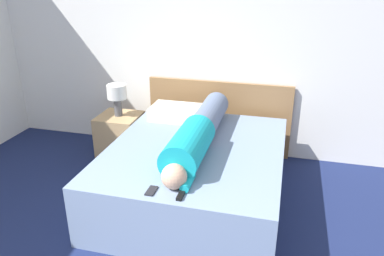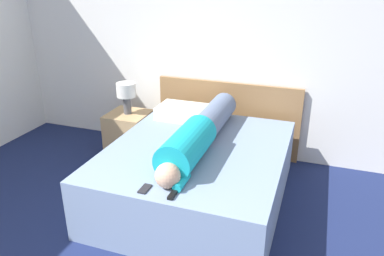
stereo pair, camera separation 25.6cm
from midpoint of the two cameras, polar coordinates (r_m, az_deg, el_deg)
wall_back at (r=4.37m, az=0.82°, el=12.70°), size 6.39×0.06×2.60m
bed at (r=3.60m, az=-1.47°, el=-6.95°), size 1.59×1.90×0.55m
headboard at (r=4.50m, az=2.40°, el=1.62°), size 1.71×0.04×0.88m
nightstand at (r=4.55m, az=-12.46°, el=-1.18°), size 0.47×0.46×0.51m
table_lamp at (r=4.37m, az=-13.02°, el=4.99°), size 0.22×0.22×0.37m
person_lying at (r=3.41m, az=-1.24°, el=-0.83°), size 0.31×1.73×0.31m
pillow_near_headboard at (r=4.13m, az=-3.84°, el=2.31°), size 0.60×0.38×0.14m
tv_remote at (r=2.76m, az=-4.35°, el=-10.10°), size 0.04×0.15×0.02m
cell_phone at (r=2.83m, az=-8.82°, el=-9.50°), size 0.06×0.13×0.01m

